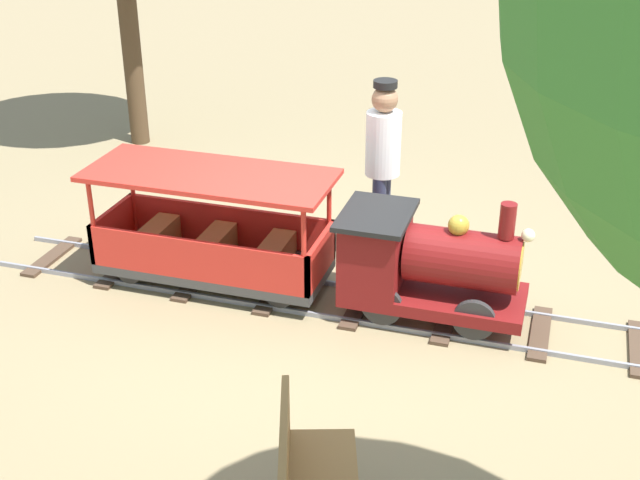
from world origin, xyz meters
The scene contains 5 objects.
ground_plane centered at (0.00, 0.00, 0.00)m, with size 60.00×60.00×0.00m, color #8C7A56.
track centered at (0.00, 0.05, 0.02)m, with size 0.76×5.70×0.04m.
locomotive centered at (0.00, 0.90, 0.48)m, with size 0.72×1.45×1.01m.
passenger_car centered at (0.00, -0.85, 0.42)m, with size 0.82×2.00×0.97m.
conductor_person centered at (-0.90, 0.35, 0.96)m, with size 0.30×0.30×1.62m.
Camera 1 is at (5.63, 1.83, 3.47)m, focal length 46.90 mm.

